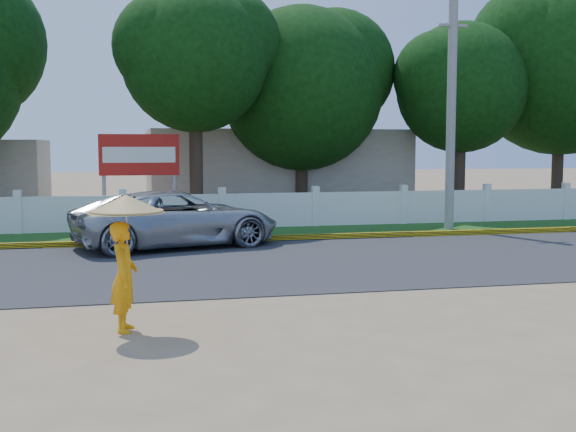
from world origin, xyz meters
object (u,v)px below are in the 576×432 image
at_px(utility_pole, 451,116).
at_px(billboard, 139,160).
at_px(vehicle, 177,219).
at_px(monk_with_parasol, 125,243).

relative_size(utility_pole, billboard, 2.37).
height_order(vehicle, monk_with_parasol, monk_with_parasol).
xyz_separation_m(vehicle, monk_with_parasol, (-1.31, -8.30, 0.53)).
distance_m(vehicle, monk_with_parasol, 8.42).
height_order(vehicle, billboard, billboard).
bearing_deg(vehicle, billboard, -6.01).
distance_m(utility_pole, vehicle, 9.12).
xyz_separation_m(vehicle, billboard, (-0.81, 4.76, 1.41)).
distance_m(monk_with_parasol, billboard, 13.09).
height_order(utility_pole, monk_with_parasol, utility_pole).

